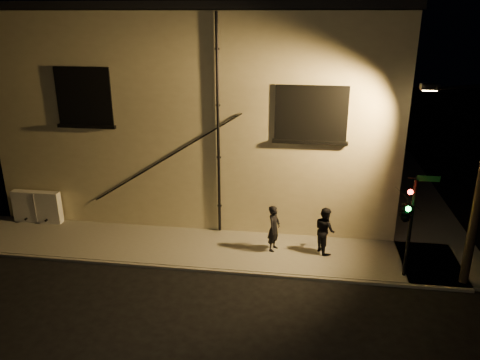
% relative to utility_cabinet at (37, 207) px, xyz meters
% --- Properties ---
extents(ground, '(90.00, 90.00, 0.00)m').
position_rel_utility_cabinet_xyz_m(ground, '(9.48, -2.70, -0.79)').
color(ground, black).
extents(sidewalk, '(21.00, 16.00, 0.12)m').
position_rel_utility_cabinet_xyz_m(sidewalk, '(10.70, 1.69, -0.73)').
color(sidewalk, slate).
rests_on(sidewalk, ground).
extents(building, '(16.20, 12.23, 8.80)m').
position_rel_utility_cabinet_xyz_m(building, '(6.48, 6.29, 3.61)').
color(building, beige).
rests_on(building, ground).
extents(utility_cabinet, '(2.05, 0.34, 1.35)m').
position_rel_utility_cabinet_xyz_m(utility_cabinet, '(0.00, 0.00, 0.00)').
color(utility_cabinet, white).
rests_on(utility_cabinet, sidewalk).
extents(pedestrian_a, '(0.60, 0.73, 1.74)m').
position_rel_utility_cabinet_xyz_m(pedestrian_a, '(9.94, -1.05, 0.20)').
color(pedestrian_a, black).
rests_on(pedestrian_a, sidewalk).
extents(pedestrian_b, '(0.96, 1.05, 1.73)m').
position_rel_utility_cabinet_xyz_m(pedestrian_b, '(11.78, -0.92, 0.19)').
color(pedestrian_b, black).
rests_on(pedestrian_b, sidewalk).
extents(traffic_signal, '(1.35, 2.09, 3.53)m').
position_rel_utility_cabinet_xyz_m(traffic_signal, '(14.20, -2.31, 1.71)').
color(traffic_signal, black).
rests_on(traffic_signal, sidewalk).
extents(streetlamp_pole, '(2.02, 1.38, 6.81)m').
position_rel_utility_cabinet_xyz_m(streetlamp_pole, '(16.15, -2.28, 2.85)').
color(streetlamp_pole, black).
rests_on(streetlamp_pole, ground).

